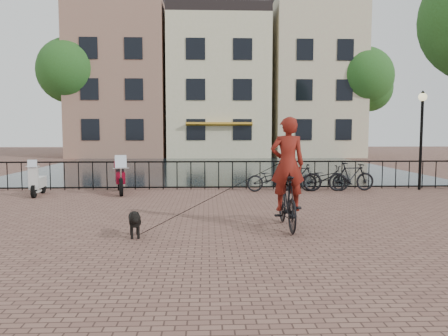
{
  "coord_description": "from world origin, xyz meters",
  "views": [
    {
      "loc": [
        -0.41,
        -7.66,
        2.11
      ],
      "look_at": [
        0.0,
        3.0,
        1.2
      ],
      "focal_mm": 35.0,
      "sensor_mm": 36.0,
      "label": 1
    }
  ],
  "objects_px": {
    "cyclist": "(287,179)",
    "dog": "(135,223)",
    "scooter": "(38,177)",
    "lamp_post": "(422,123)",
    "motorcycle": "(120,173)"
  },
  "relations": [
    {
      "from": "cyclist",
      "to": "dog",
      "type": "height_order",
      "value": "cyclist"
    },
    {
      "from": "scooter",
      "to": "lamp_post",
      "type": "bearing_deg",
      "value": -1.69
    },
    {
      "from": "cyclist",
      "to": "motorcycle",
      "type": "xyz_separation_m",
      "value": [
        -4.68,
        5.53,
        -0.39
      ]
    },
    {
      "from": "cyclist",
      "to": "scooter",
      "type": "height_order",
      "value": "cyclist"
    },
    {
      "from": "lamp_post",
      "to": "dog",
      "type": "height_order",
      "value": "lamp_post"
    },
    {
      "from": "dog",
      "to": "motorcycle",
      "type": "relative_size",
      "value": 0.44
    },
    {
      "from": "lamp_post",
      "to": "cyclist",
      "type": "distance_m",
      "value": 8.49
    },
    {
      "from": "motorcycle",
      "to": "scooter",
      "type": "relative_size",
      "value": 1.44
    },
    {
      "from": "lamp_post",
      "to": "cyclist",
      "type": "height_order",
      "value": "lamp_post"
    },
    {
      "from": "cyclist",
      "to": "lamp_post",
      "type": "bearing_deg",
      "value": -134.4
    },
    {
      "from": "cyclist",
      "to": "dog",
      "type": "relative_size",
      "value": 3.24
    },
    {
      "from": "cyclist",
      "to": "scooter",
      "type": "xyz_separation_m",
      "value": [
        -7.24,
        5.09,
        -0.45
      ]
    },
    {
      "from": "cyclist",
      "to": "dog",
      "type": "distance_m",
      "value": 3.33
    },
    {
      "from": "dog",
      "to": "motorcycle",
      "type": "height_order",
      "value": "motorcycle"
    },
    {
      "from": "dog",
      "to": "motorcycle",
      "type": "bearing_deg",
      "value": 91.97
    }
  ]
}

